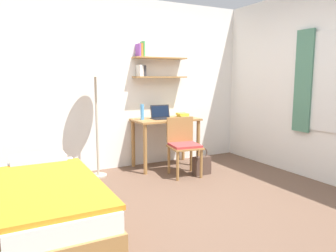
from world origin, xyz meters
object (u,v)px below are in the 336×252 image
object	(u,v)px
book_stack	(183,115)
bed	(49,204)
handbag	(202,165)
standing_lamp	(95,75)
water_bottle	(142,112)
desk	(166,128)
desk_chair	(183,143)
laptop	(161,115)

from	to	relation	value
book_stack	bed	bearing A→B (deg)	-147.52
bed	handbag	world-z (taller)	bed
standing_lamp	water_bottle	distance (m)	0.91
desk	book_stack	xyz separation A→B (m)	(0.34, 0.06, 0.18)
bed	standing_lamp	xyz separation A→B (m)	(0.85, 1.38, 1.20)
desk_chair	handbag	size ratio (longest dim) A/B	2.04
book_stack	water_bottle	bearing A→B (deg)	-178.92
laptop	water_bottle	distance (m)	0.33
water_bottle	book_stack	size ratio (longest dim) A/B	1.07
bed	laptop	bearing A→B (deg)	37.12
bed	water_bottle	world-z (taller)	water_bottle
desk	laptop	world-z (taller)	laptop
desk_chair	water_bottle	xyz separation A→B (m)	(-0.40, 0.55, 0.42)
bed	standing_lamp	distance (m)	2.02
desk	book_stack	world-z (taller)	book_stack
laptop	book_stack	xyz separation A→B (m)	(0.40, 0.03, -0.02)
book_stack	standing_lamp	bearing A→B (deg)	-177.04
laptop	book_stack	distance (m)	0.40
standing_lamp	handbag	xyz separation A→B (m)	(1.36, -0.61, -1.30)
bed	book_stack	world-z (taller)	book_stack
laptop	water_bottle	size ratio (longest dim) A/B	1.38
laptop	handbag	world-z (taller)	laptop
book_stack	handbag	distance (m)	0.95
bed	desk	distance (m)	2.42
desk_chair	standing_lamp	world-z (taller)	standing_lamp
handbag	laptop	bearing A→B (deg)	116.33
desk_chair	water_bottle	distance (m)	0.80
water_bottle	handbag	world-z (taller)	water_bottle
desk	water_bottle	xyz separation A→B (m)	(-0.38, 0.04, 0.27)
desk_chair	standing_lamp	distance (m)	1.57
bed	water_bottle	distance (m)	2.22
handbag	book_stack	bearing A→B (deg)	84.13
standing_lamp	water_bottle	size ratio (longest dim) A/B	6.93
standing_lamp	handbag	bearing A→B (deg)	-24.09
laptop	bed	bearing A→B (deg)	-142.88
water_bottle	handbag	distance (m)	1.19
bed	standing_lamp	size ratio (longest dim) A/B	1.18
standing_lamp	book_stack	world-z (taller)	standing_lamp
desk_chair	bed	bearing A→B (deg)	-155.68
desk	laptop	xyz separation A→B (m)	(-0.06, 0.03, 0.20)
standing_lamp	desk	bearing A→B (deg)	0.96
bed	desk_chair	bearing A→B (deg)	24.32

